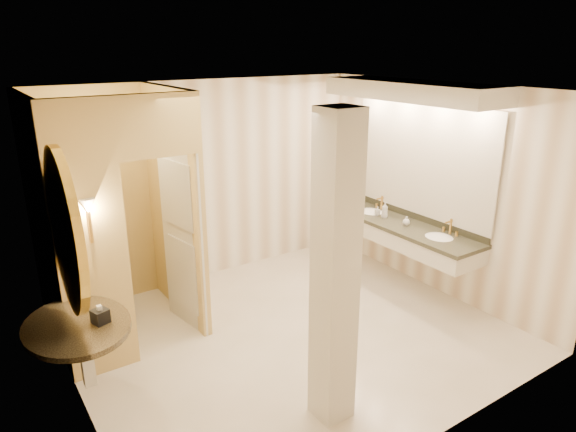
# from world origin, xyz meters

# --- Properties ---
(floor) EXTENTS (4.50, 4.50, 0.00)m
(floor) POSITION_xyz_m (0.00, 0.00, 0.00)
(floor) COLOR silver
(floor) RESTS_ON ground
(ceiling) EXTENTS (4.50, 4.50, 0.00)m
(ceiling) POSITION_xyz_m (0.00, 0.00, 2.70)
(ceiling) COLOR white
(ceiling) RESTS_ON wall_back
(wall_back) EXTENTS (4.50, 0.02, 2.70)m
(wall_back) POSITION_xyz_m (0.00, 2.00, 1.35)
(wall_back) COLOR white
(wall_back) RESTS_ON floor
(wall_front) EXTENTS (4.50, 0.02, 2.70)m
(wall_front) POSITION_xyz_m (0.00, -2.00, 1.35)
(wall_front) COLOR white
(wall_front) RESTS_ON floor
(wall_left) EXTENTS (0.02, 4.00, 2.70)m
(wall_left) POSITION_xyz_m (-2.25, 0.00, 1.35)
(wall_left) COLOR white
(wall_left) RESTS_ON floor
(wall_right) EXTENTS (0.02, 4.00, 2.70)m
(wall_right) POSITION_xyz_m (2.25, 0.00, 1.35)
(wall_right) COLOR white
(wall_right) RESTS_ON floor
(toilet_closet) EXTENTS (1.50, 1.55, 2.70)m
(toilet_closet) POSITION_xyz_m (-1.11, 0.97, 1.39)
(toilet_closet) COLOR #DAB572
(toilet_closet) RESTS_ON floor
(wall_sconce) EXTENTS (0.14, 0.14, 0.42)m
(wall_sconce) POSITION_xyz_m (-1.93, 0.43, 1.73)
(wall_sconce) COLOR gold
(wall_sconce) RESTS_ON toilet_closet
(vanity) EXTENTS (0.75, 2.45, 2.09)m
(vanity) POSITION_xyz_m (1.98, 0.25, 1.63)
(vanity) COLOR beige
(vanity) RESTS_ON floor
(console_shelf) EXTENTS (1.09, 1.09, 1.99)m
(console_shelf) POSITION_xyz_m (-2.21, -0.01, 1.35)
(console_shelf) COLOR black
(console_shelf) RESTS_ON floor
(pillar) EXTENTS (0.30, 0.30, 2.70)m
(pillar) POSITION_xyz_m (-0.45, -1.27, 1.35)
(pillar) COLOR beige
(pillar) RESTS_ON floor
(tissue_box) EXTENTS (0.15, 0.15, 0.12)m
(tissue_box) POSITION_xyz_m (-2.05, -0.11, 0.94)
(tissue_box) COLOR black
(tissue_box) RESTS_ON console_shelf
(toilet) EXTENTS (0.51, 0.80, 0.77)m
(toilet) POSITION_xyz_m (-1.62, 1.64, 0.38)
(toilet) COLOR white
(toilet) RESTS_ON floor
(soap_bottle_a) EXTENTS (0.06, 0.06, 0.12)m
(soap_bottle_a) POSITION_xyz_m (1.91, 0.70, 0.94)
(soap_bottle_a) COLOR beige
(soap_bottle_a) RESTS_ON vanity
(soap_bottle_b) EXTENTS (0.10, 0.10, 0.12)m
(soap_bottle_b) POSITION_xyz_m (1.94, 0.18, 0.93)
(soap_bottle_b) COLOR silver
(soap_bottle_b) RESTS_ON vanity
(soap_bottle_c) EXTENTS (0.10, 0.10, 0.22)m
(soap_bottle_c) POSITION_xyz_m (1.91, 0.56, 0.99)
(soap_bottle_c) COLOR #C6B28C
(soap_bottle_c) RESTS_ON vanity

